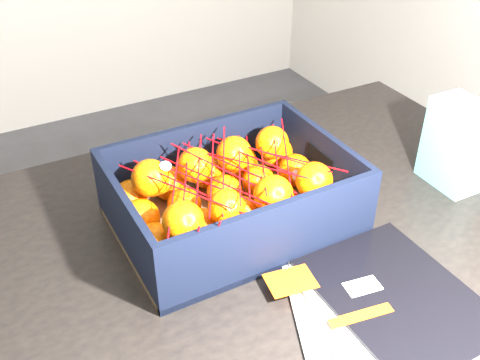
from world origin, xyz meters
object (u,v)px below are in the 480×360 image
retail_carton (457,144)px  magazine_stack (381,305)px  table (259,269)px  produce_crate (232,203)px

retail_carton → magazine_stack: bearing=-148.4°
table → magazine_stack: magazine_stack is taller
table → retail_carton: bearing=-7.4°
magazine_stack → produce_crate: (-0.10, 0.30, 0.03)m
magazine_stack → retail_carton: (0.35, 0.20, 0.08)m
table → produce_crate: size_ratio=3.01×
produce_crate → retail_carton: bearing=-11.9°
table → retail_carton: 0.45m
magazine_stack → produce_crate: size_ratio=0.84×
retail_carton → produce_crate: bearing=169.4°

